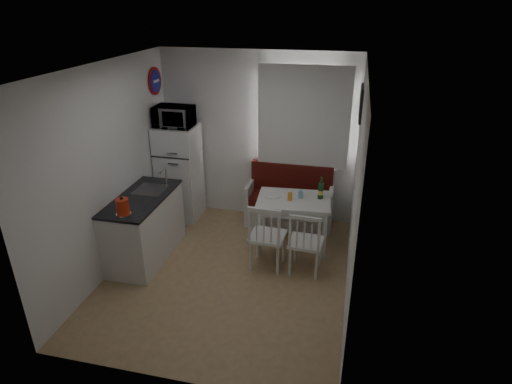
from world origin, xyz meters
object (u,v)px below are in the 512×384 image
at_px(bench, 289,205).
at_px(microwave, 174,116).
at_px(kitchen_counter, 145,227).
at_px(dining_table, 294,204).
at_px(chair_right, 306,238).
at_px(fridge, 180,172).
at_px(chair_left, 266,231).
at_px(kettle, 123,207).
at_px(wine_bottle, 321,188).

distance_m(bench, microwave, 2.21).
distance_m(kitchen_counter, dining_table, 2.05).
relative_size(chair_right, fridge, 0.31).
height_order(kitchen_counter, chair_left, kitchen_counter).
bearing_deg(chair_left, dining_table, 72.46).
distance_m(chair_left, microwave, 2.28).
bearing_deg(dining_table, kitchen_counter, -164.28).
distance_m(kettle, wine_bottle, 2.59).
height_order(chair_right, microwave, microwave).
distance_m(dining_table, microwave, 2.20).
relative_size(dining_table, microwave, 1.87).
xyz_separation_m(chair_right, fridge, (-2.14, 1.20, 0.21)).
xyz_separation_m(chair_right, microwave, (-2.14, 1.15, 1.12)).
distance_m(bench, chair_right, 1.39).
relative_size(kitchen_counter, bench, 1.00).
bearing_deg(chair_left, chair_right, 3.64).
distance_m(bench, dining_table, 0.76).
distance_m(kitchen_counter, chair_left, 1.67).
xyz_separation_m(bench, kettle, (-1.71, -1.89, 0.71)).
bearing_deg(wine_bottle, microwave, 170.05).
distance_m(kitchen_counter, fridge, 1.28).
height_order(bench, chair_left, bench).
xyz_separation_m(kettle, wine_bottle, (2.21, 1.34, -0.12)).
relative_size(chair_left, chair_right, 1.06).
bearing_deg(chair_right, fridge, 153.85).
distance_m(kitchen_counter, bench, 2.23).
height_order(dining_table, kettle, kettle).
bearing_deg(kettle, dining_table, 33.59).
relative_size(fridge, wine_bottle, 4.81).
relative_size(chair_left, kettle, 2.09).
distance_m(kitchen_counter, chair_right, 2.16).
xyz_separation_m(chair_right, wine_bottle, (0.10, 0.76, 0.36)).
xyz_separation_m(microwave, wine_bottle, (2.24, -0.39, -0.76)).
bearing_deg(chair_left, microwave, 147.78).
bearing_deg(kettle, kitchen_counter, 95.28).
bearing_deg(kettle, microwave, 90.99).
xyz_separation_m(chair_left, microwave, (-1.64, 1.16, 1.08)).
height_order(dining_table, chair_right, chair_right).
relative_size(kitchen_counter, microwave, 2.36).
height_order(bench, fridge, fridge).
bearing_deg(wine_bottle, kettle, -148.85).
height_order(chair_right, kettle, kettle).
bearing_deg(chair_left, kitchen_counter, -175.79).
distance_m(chair_right, wine_bottle, 0.85).
bearing_deg(bench, kitchen_counter, -142.42).
xyz_separation_m(dining_table, wine_bottle, (0.35, 0.10, 0.24)).
relative_size(kitchen_counter, kettle, 5.48).
distance_m(dining_table, chair_right, 0.72).
bearing_deg(fridge, kitchen_counter, -90.90).
height_order(bench, wine_bottle, wine_bottle).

